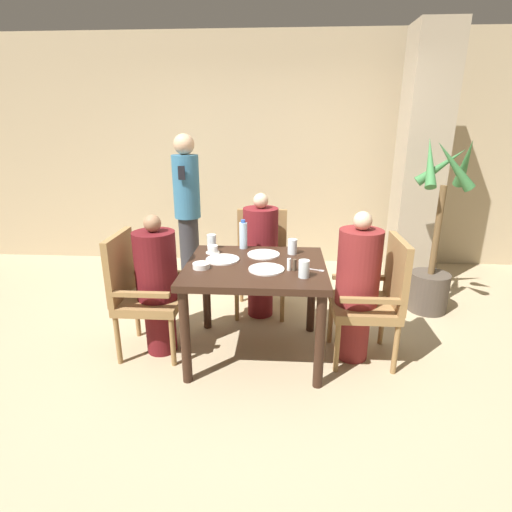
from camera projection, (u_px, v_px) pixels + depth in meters
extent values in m
plane|color=tan|center=(256.00, 353.00, 3.23)|extent=(16.00, 16.00, 0.00)
cube|color=tan|center=(268.00, 154.00, 5.01)|extent=(8.00, 0.06, 2.80)
cube|color=tan|center=(420.00, 164.00, 4.24)|extent=(0.44, 0.44, 2.70)
cube|color=#331E14|center=(256.00, 267.00, 2.99)|extent=(1.05, 0.92, 0.05)
cylinder|color=#331E14|center=(185.00, 337.00, 2.76)|extent=(0.07, 0.07, 0.71)
cylinder|color=#331E14|center=(320.00, 342.00, 2.71)|extent=(0.07, 0.07, 0.71)
cylinder|color=#331E14|center=(206.00, 291.00, 3.52)|extent=(0.07, 0.07, 0.71)
cylinder|color=#331E14|center=(312.00, 294.00, 3.47)|extent=(0.07, 0.07, 0.71)
cube|color=olive|center=(151.00, 301.00, 3.14)|extent=(0.48, 0.48, 0.07)
cube|color=olive|center=(120.00, 266.00, 3.06)|extent=(0.05, 0.48, 0.51)
cube|color=olive|center=(158.00, 273.00, 3.30)|extent=(0.43, 0.04, 0.04)
cube|color=olive|center=(140.00, 294.00, 2.88)|extent=(0.43, 0.04, 0.04)
cylinder|color=olive|center=(186.00, 316.00, 3.40)|extent=(0.04, 0.04, 0.40)
cylinder|color=olive|center=(173.00, 342.00, 3.00)|extent=(0.04, 0.04, 0.40)
cylinder|color=olive|center=(137.00, 315.00, 3.43)|extent=(0.04, 0.04, 0.40)
cylinder|color=olive|center=(118.00, 340.00, 3.03)|extent=(0.04, 0.04, 0.40)
cylinder|color=#5B1419|center=(161.00, 324.00, 3.20)|extent=(0.24, 0.24, 0.47)
cylinder|color=#5B1419|center=(156.00, 265.00, 3.04)|extent=(0.32, 0.32, 0.53)
sphere|color=#997051|center=(152.00, 223.00, 2.94)|extent=(0.13, 0.13, 0.13)
cube|color=olive|center=(261.00, 270.00, 3.81)|extent=(0.48, 0.48, 0.07)
cube|color=olive|center=(262.00, 235.00, 3.93)|extent=(0.48, 0.05, 0.51)
cube|color=olive|center=(284.00, 255.00, 3.75)|extent=(0.04, 0.43, 0.04)
cube|color=olive|center=(238.00, 254.00, 3.78)|extent=(0.04, 0.43, 0.04)
cylinder|color=olive|center=(282.00, 302.00, 3.67)|extent=(0.04, 0.04, 0.40)
cylinder|color=olive|center=(237.00, 301.00, 3.70)|extent=(0.04, 0.04, 0.40)
cylinder|color=olive|center=(282.00, 284.00, 4.07)|extent=(0.04, 0.04, 0.40)
cylinder|color=olive|center=(241.00, 283.00, 4.10)|extent=(0.04, 0.04, 0.40)
cylinder|color=maroon|center=(260.00, 291.00, 3.82)|extent=(0.24, 0.24, 0.47)
cylinder|color=maroon|center=(261.00, 239.00, 3.65)|extent=(0.32, 0.32, 0.57)
sphere|color=beige|center=(261.00, 201.00, 3.54)|extent=(0.14, 0.14, 0.14)
cube|color=olive|center=(363.00, 307.00, 3.04)|extent=(0.48, 0.48, 0.07)
cube|color=olive|center=(397.00, 272.00, 2.93)|extent=(0.05, 0.48, 0.51)
cube|color=olive|center=(371.00, 300.00, 2.78)|extent=(0.43, 0.04, 0.04)
cube|color=olive|center=(360.00, 277.00, 3.20)|extent=(0.43, 0.04, 0.04)
cylinder|color=olive|center=(337.00, 347.00, 2.93)|extent=(0.04, 0.04, 0.40)
cylinder|color=olive|center=(330.00, 321.00, 3.33)|extent=(0.04, 0.04, 0.40)
cylinder|color=olive|center=(396.00, 349.00, 2.90)|extent=(0.04, 0.04, 0.40)
cylinder|color=olive|center=(382.00, 322.00, 3.30)|extent=(0.04, 0.04, 0.40)
cylinder|color=maroon|center=(353.00, 330.00, 3.11)|extent=(0.24, 0.24, 0.47)
cylinder|color=maroon|center=(359.00, 267.00, 2.94)|extent=(0.32, 0.32, 0.57)
sphere|color=beige|center=(363.00, 221.00, 2.83)|extent=(0.13, 0.13, 0.13)
cylinder|color=#2D2D33|center=(190.00, 251.00, 4.50)|extent=(0.22, 0.22, 0.78)
cylinder|color=teal|center=(186.00, 187.00, 4.27)|extent=(0.28, 0.28, 0.67)
sphere|color=tan|center=(184.00, 144.00, 4.13)|extent=(0.22, 0.22, 0.22)
cube|color=black|center=(181.00, 173.00, 4.06)|extent=(0.07, 0.01, 0.14)
cylinder|color=#4C4238|center=(428.00, 292.00, 3.91)|extent=(0.37, 0.37, 0.38)
cylinder|color=brown|center=(437.00, 231.00, 3.72)|extent=(0.06, 0.06, 0.85)
cone|color=#38753D|center=(465.00, 163.00, 3.48)|extent=(0.17, 0.38, 0.46)
cone|color=#38753D|center=(441.00, 166.00, 3.72)|extent=(0.46, 0.16, 0.39)
cone|color=#38753D|center=(430.00, 162.00, 3.54)|extent=(0.15, 0.38, 0.46)
cone|color=#38753D|center=(454.00, 165.00, 3.37)|extent=(0.39, 0.11, 0.45)
cylinder|color=white|center=(264.00, 254.00, 3.19)|extent=(0.26, 0.26, 0.01)
cylinder|color=white|center=(223.00, 259.00, 3.07)|extent=(0.26, 0.26, 0.01)
cylinder|color=white|center=(266.00, 269.00, 2.87)|extent=(0.26, 0.26, 0.01)
cylinder|color=white|center=(213.00, 252.00, 3.25)|extent=(0.11, 0.11, 0.01)
cylinder|color=white|center=(213.00, 249.00, 3.24)|extent=(0.08, 0.08, 0.06)
cylinder|color=white|center=(201.00, 266.00, 2.90)|extent=(0.13, 0.13, 0.04)
cylinder|color=silver|center=(243.00, 236.00, 3.34)|extent=(0.07, 0.07, 0.22)
cylinder|color=#3359B2|center=(243.00, 221.00, 3.30)|extent=(0.04, 0.04, 0.02)
cylinder|color=silver|center=(292.00, 247.00, 3.21)|extent=(0.08, 0.08, 0.12)
cylinder|color=silver|center=(212.00, 242.00, 3.34)|extent=(0.08, 0.08, 0.12)
cylinder|color=silver|center=(304.00, 269.00, 2.72)|extent=(0.08, 0.08, 0.12)
cylinder|color=white|center=(289.00, 265.00, 2.85)|extent=(0.03, 0.03, 0.09)
cylinder|color=#4C3D2D|center=(294.00, 265.00, 2.85)|extent=(0.03, 0.03, 0.08)
cube|color=silver|center=(311.00, 269.00, 2.88)|extent=(0.14, 0.06, 0.00)
cube|color=silver|center=(321.00, 271.00, 2.85)|extent=(0.04, 0.03, 0.00)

